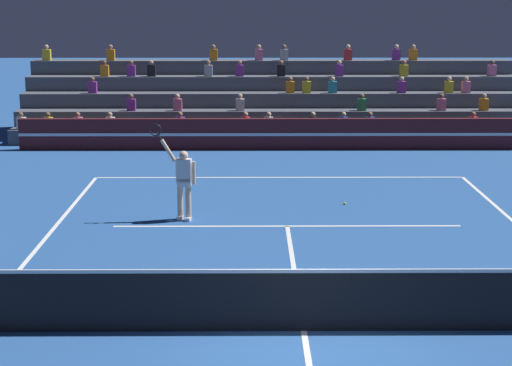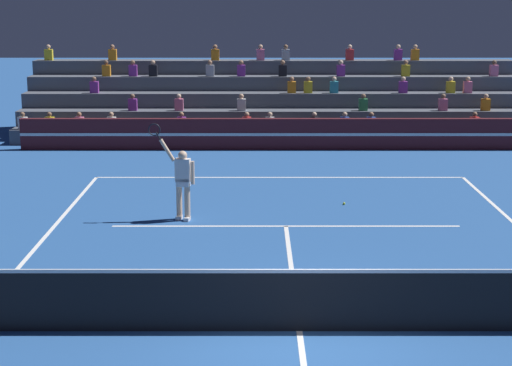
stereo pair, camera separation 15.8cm
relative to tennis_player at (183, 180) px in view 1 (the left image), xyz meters
name	(u,v)px [view 1 (the left image)]	position (x,y,z in m)	size (l,w,h in m)	color
ground_plane	(304,331)	(2.50, -7.03, -0.99)	(120.00, 120.00, 0.00)	#285699
court_lines	(304,331)	(2.50, -7.03, -0.98)	(11.10, 23.90, 0.01)	white
tennis_net	(304,299)	(2.50, -7.03, -0.44)	(12.00, 0.10, 1.10)	black
sponsor_banner_wall	(275,134)	(2.50, 9.58, -0.44)	(18.00, 0.26, 1.10)	#51191E
bleacher_stand	(272,107)	(2.50, 13.38, 0.03)	(19.31, 4.75, 3.38)	#4C515B
tennis_player	(183,180)	(0.00, 0.00, 0.00)	(1.17, 0.39, 2.42)	beige
tennis_ball	(345,203)	(4.09, 1.50, -0.95)	(0.07, 0.07, 0.07)	#C6DB33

